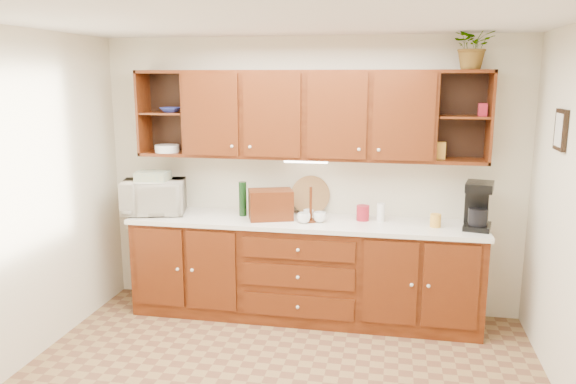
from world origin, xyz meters
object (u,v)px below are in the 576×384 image
at_px(microwave, 154,197).
at_px(potted_plant, 474,45).
at_px(bread_box, 271,205).
at_px(coffee_maker, 478,206).

height_order(microwave, potted_plant, potted_plant).
bearing_deg(bread_box, microwave, 160.18).
xyz_separation_m(microwave, potted_plant, (2.87, 0.12, 1.39)).
bearing_deg(coffee_maker, microwave, -167.74).
bearing_deg(coffee_maker, potted_plant, 149.33).
relative_size(bread_box, potted_plant, 1.00).
relative_size(microwave, bread_box, 1.47).
height_order(coffee_maker, potted_plant, potted_plant).
bearing_deg(microwave, coffee_maker, -14.94).
bearing_deg(potted_plant, coffee_maker, -42.64).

